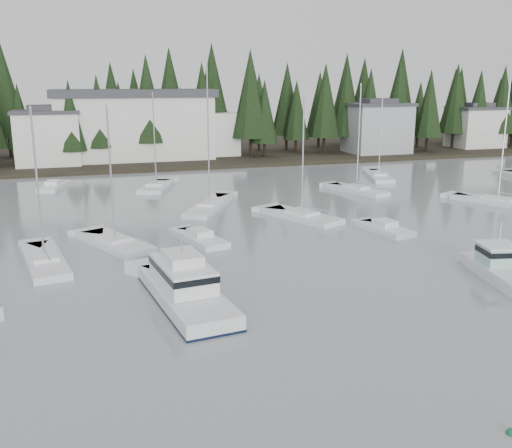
% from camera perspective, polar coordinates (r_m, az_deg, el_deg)
% --- Properties ---
extents(far_shore_land, '(240.00, 54.00, 1.00)m').
position_cam_1_polar(far_shore_land, '(109.75, -10.06, 7.27)').
color(far_shore_land, black).
rests_on(far_shore_land, ground).
extents(conifer_treeline, '(200.00, 22.00, 20.00)m').
position_cam_1_polar(conifer_treeline, '(98.92, -9.22, 6.58)').
color(conifer_treeline, black).
rests_on(conifer_treeline, ground).
extents(house_west, '(9.54, 7.42, 8.75)m').
position_cam_1_polar(house_west, '(90.58, -20.12, 8.21)').
color(house_west, silver).
rests_on(house_west, ground).
extents(house_east_a, '(10.60, 8.48, 9.25)m').
position_cam_1_polar(house_east_a, '(102.42, 12.00, 9.47)').
color(house_east_a, '#999EA0').
rests_on(house_east_a, ground).
extents(house_east_b, '(9.54, 7.42, 8.25)m').
position_cam_1_polar(house_east_b, '(116.35, 21.13, 9.11)').
color(house_east_b, silver).
rests_on(house_east_b, ground).
extents(harbor_inn, '(29.50, 11.50, 10.90)m').
position_cam_1_polar(harbor_inn, '(94.36, -10.83, 9.69)').
color(harbor_inn, silver).
rests_on(harbor_inn, ground).
extents(cabin_cruiser_center, '(4.47, 10.74, 4.48)m').
position_cam_1_polar(cabin_cruiser_center, '(33.85, -7.12, -6.63)').
color(cabin_cruiser_center, silver).
rests_on(cabin_cruiser_center, ground).
extents(lobster_boat_teal, '(4.09, 7.74, 4.09)m').
position_cam_1_polar(lobster_boat_teal, '(40.54, 23.62, -4.50)').
color(lobster_boat_teal, silver).
rests_on(lobster_boat_teal, ground).
extents(sailboat_1, '(5.55, 8.58, 11.91)m').
position_cam_1_polar(sailboat_1, '(70.00, -9.91, 3.56)').
color(sailboat_1, silver).
rests_on(sailboat_1, ground).
extents(sailboat_2, '(5.98, 8.81, 11.93)m').
position_cam_1_polar(sailboat_2, '(53.95, 4.59, 0.61)').
color(sailboat_2, silver).
rests_on(sailboat_2, ground).
extents(sailboat_3, '(7.48, 10.80, 14.74)m').
position_cam_1_polar(sailboat_3, '(58.53, -4.65, 1.69)').
color(sailboat_3, silver).
rests_on(sailboat_3, ground).
extents(sailboat_5, '(4.95, 8.58, 12.94)m').
position_cam_1_polar(sailboat_5, '(67.79, 10.01, 3.23)').
color(sailboat_5, silver).
rests_on(sailboat_5, ground).
extents(sailboat_6, '(6.54, 9.69, 13.16)m').
position_cam_1_polar(sailboat_6, '(65.38, 22.99, 1.92)').
color(sailboat_6, silver).
rests_on(sailboat_6, ground).
extents(sailboat_8, '(5.88, 8.50, 11.45)m').
position_cam_1_polar(sailboat_8, '(46.34, -13.90, -2.02)').
color(sailboat_8, silver).
rests_on(sailboat_8, ground).
extents(sailboat_9, '(5.50, 10.04, 11.58)m').
position_cam_1_polar(sailboat_9, '(78.65, 12.14, 4.60)').
color(sailboat_9, silver).
rests_on(sailboat_9, ground).
extents(sailboat_12, '(3.93, 9.40, 11.57)m').
position_cam_1_polar(sailboat_12, '(43.23, -20.36, -3.66)').
color(sailboat_12, silver).
rests_on(sailboat_12, ground).
extents(runabout_1, '(3.18, 5.84, 1.42)m').
position_cam_1_polar(runabout_1, '(50.33, 12.74, -0.60)').
color(runabout_1, silver).
rests_on(runabout_1, ground).
extents(runabout_3, '(3.67, 6.41, 1.42)m').
position_cam_1_polar(runabout_3, '(72.98, -19.62, 3.43)').
color(runabout_3, silver).
rests_on(runabout_3, ground).
extents(runabout_4, '(3.74, 6.64, 1.42)m').
position_cam_1_polar(runabout_4, '(46.30, -5.62, -1.59)').
color(runabout_4, silver).
rests_on(runabout_4, ground).
extents(mooring_buoy_green, '(0.43, 0.43, 0.43)m').
position_cam_1_polar(mooring_buoy_green, '(24.21, 24.21, -18.60)').
color(mooring_buoy_green, '#145933').
rests_on(mooring_buoy_green, ground).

